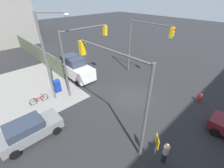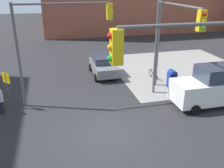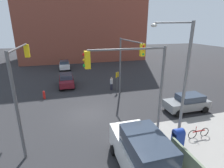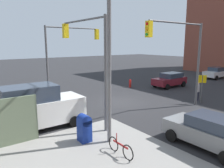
{
  "view_description": "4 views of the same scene",
  "coord_description": "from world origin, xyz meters",
  "px_view_note": "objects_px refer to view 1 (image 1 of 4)",
  "views": [
    {
      "loc": [
        -7.64,
        9.98,
        9.09
      ],
      "look_at": [
        0.31,
        2.5,
        2.47
      ],
      "focal_mm": 24.0,
      "sensor_mm": 36.0,
      "label": 1
    },
    {
      "loc": [
        -2.5,
        -11.11,
        7.52
      ],
      "look_at": [
        0.42,
        0.68,
        2.57
      ],
      "focal_mm": 40.0,
      "sensor_mm": 36.0,
      "label": 2
    },
    {
      "loc": [
        14.41,
        -1.74,
        7.64
      ],
      "look_at": [
        -0.79,
        2.47,
        2.48
      ],
      "focal_mm": 28.0,
      "sensor_mm": 36.0,
      "label": 3
    },
    {
      "loc": [
        11.36,
        14.31,
        4.99
      ],
      "look_at": [
        0.69,
        -0.03,
        1.64
      ],
      "focal_mm": 35.0,
      "sensor_mm": 36.0,
      "label": 4
    }
  ],
  "objects_px": {
    "hatchback_gray": "(30,130)",
    "bicycle_leaning_on_fence": "(39,99)",
    "traffic_signal_nw_corner": "(116,80)",
    "pedestrian_crossing": "(165,153)",
    "fire_hydrant": "(200,98)",
    "van_white_delivery": "(75,68)",
    "traffic_signal_ne_corner": "(82,48)",
    "traffic_signal_se_corner": "(144,39)",
    "mailbox_blue": "(57,85)",
    "street_lamp_corner": "(49,54)"
  },
  "relations": [
    {
      "from": "traffic_signal_ne_corner",
      "to": "mailbox_blue",
      "type": "relative_size",
      "value": 4.55
    },
    {
      "from": "traffic_signal_ne_corner",
      "to": "hatchback_gray",
      "type": "xyz_separation_m",
      "value": [
        -2.78,
        6.7,
        -3.78
      ]
    },
    {
      "from": "van_white_delivery",
      "to": "fire_hydrant",
      "type": "bearing_deg",
      "value": -154.58
    },
    {
      "from": "street_lamp_corner",
      "to": "hatchback_gray",
      "type": "height_order",
      "value": "street_lamp_corner"
    },
    {
      "from": "mailbox_blue",
      "to": "hatchback_gray",
      "type": "xyz_separation_m",
      "value": [
        -4.48,
        4.18,
        0.08
      ]
    },
    {
      "from": "pedestrian_crossing",
      "to": "street_lamp_corner",
      "type": "bearing_deg",
      "value": 176.07
    },
    {
      "from": "pedestrian_crossing",
      "to": "van_white_delivery",
      "type": "bearing_deg",
      "value": 158.32
    },
    {
      "from": "hatchback_gray",
      "to": "van_white_delivery",
      "type": "height_order",
      "value": "van_white_delivery"
    },
    {
      "from": "traffic_signal_nw_corner",
      "to": "traffic_signal_se_corner",
      "type": "bearing_deg",
      "value": -63.31
    },
    {
      "from": "street_lamp_corner",
      "to": "mailbox_blue",
      "type": "relative_size",
      "value": 5.59
    },
    {
      "from": "fire_hydrant",
      "to": "bicycle_leaning_on_fence",
      "type": "xyz_separation_m",
      "value": [
        10.6,
        11.4,
        -0.14
      ]
    },
    {
      "from": "traffic_signal_ne_corner",
      "to": "hatchback_gray",
      "type": "relative_size",
      "value": 1.57
    },
    {
      "from": "fire_hydrant",
      "to": "bicycle_leaning_on_fence",
      "type": "bearing_deg",
      "value": 47.07
    },
    {
      "from": "traffic_signal_se_corner",
      "to": "street_lamp_corner",
      "type": "bearing_deg",
      "value": 75.7
    },
    {
      "from": "street_lamp_corner",
      "to": "van_white_delivery",
      "type": "height_order",
      "value": "street_lamp_corner"
    },
    {
      "from": "street_lamp_corner",
      "to": "fire_hydrant",
      "type": "bearing_deg",
      "value": -135.51
    },
    {
      "from": "traffic_signal_se_corner",
      "to": "hatchback_gray",
      "type": "relative_size",
      "value": 1.57
    },
    {
      "from": "mailbox_blue",
      "to": "pedestrian_crossing",
      "type": "height_order",
      "value": "pedestrian_crossing"
    },
    {
      "from": "bicycle_leaning_on_fence",
      "to": "van_white_delivery",
      "type": "bearing_deg",
      "value": -69.41
    },
    {
      "from": "traffic_signal_ne_corner",
      "to": "bicycle_leaning_on_fence",
      "type": "distance_m",
      "value": 6.46
    },
    {
      "from": "traffic_signal_se_corner",
      "to": "van_white_delivery",
      "type": "relative_size",
      "value": 1.2
    },
    {
      "from": "traffic_signal_ne_corner",
      "to": "fire_hydrant",
      "type": "height_order",
      "value": "traffic_signal_ne_corner"
    },
    {
      "from": "hatchback_gray",
      "to": "traffic_signal_se_corner",
      "type": "bearing_deg",
      "value": -87.28
    },
    {
      "from": "traffic_signal_nw_corner",
      "to": "mailbox_blue",
      "type": "bearing_deg",
      "value": 3.42
    },
    {
      "from": "traffic_signal_nw_corner",
      "to": "street_lamp_corner",
      "type": "xyz_separation_m",
      "value": [
        7.09,
        1.05,
        0.04
      ]
    },
    {
      "from": "hatchback_gray",
      "to": "van_white_delivery",
      "type": "distance_m",
      "value": 9.47
    },
    {
      "from": "mailbox_blue",
      "to": "bicycle_leaning_on_fence",
      "type": "relative_size",
      "value": 0.82
    },
    {
      "from": "mailbox_blue",
      "to": "fire_hydrant",
      "type": "xyz_separation_m",
      "value": [
        -11.2,
        -9.2,
        -0.28
      ]
    },
    {
      "from": "street_lamp_corner",
      "to": "van_white_delivery",
      "type": "bearing_deg",
      "value": -54.25
    },
    {
      "from": "street_lamp_corner",
      "to": "bicycle_leaning_on_fence",
      "type": "bearing_deg",
      "value": 67.74
    },
    {
      "from": "hatchback_gray",
      "to": "pedestrian_crossing",
      "type": "distance_m",
      "value": 9.24
    },
    {
      "from": "traffic_signal_se_corner",
      "to": "street_lamp_corner",
      "type": "height_order",
      "value": "street_lamp_corner"
    },
    {
      "from": "fire_hydrant",
      "to": "bicycle_leaning_on_fence",
      "type": "distance_m",
      "value": 15.56
    },
    {
      "from": "fire_hydrant",
      "to": "van_white_delivery",
      "type": "height_order",
      "value": "van_white_delivery"
    },
    {
      "from": "traffic_signal_ne_corner",
      "to": "mailbox_blue",
      "type": "height_order",
      "value": "traffic_signal_ne_corner"
    },
    {
      "from": "hatchback_gray",
      "to": "street_lamp_corner",
      "type": "bearing_deg",
      "value": -48.49
    },
    {
      "from": "van_white_delivery",
      "to": "pedestrian_crossing",
      "type": "height_order",
      "value": "van_white_delivery"
    },
    {
      "from": "traffic_signal_nw_corner",
      "to": "van_white_delivery",
      "type": "xyz_separation_m",
      "value": [
        9.79,
        -2.7,
        -3.39
      ]
    },
    {
      "from": "traffic_signal_nw_corner",
      "to": "pedestrian_crossing",
      "type": "distance_m",
      "value": 5.32
    },
    {
      "from": "fire_hydrant",
      "to": "van_white_delivery",
      "type": "relative_size",
      "value": 0.17
    },
    {
      "from": "fire_hydrant",
      "to": "pedestrian_crossing",
      "type": "height_order",
      "value": "pedestrian_crossing"
    },
    {
      "from": "traffic_signal_se_corner",
      "to": "van_white_delivery",
      "type": "height_order",
      "value": "traffic_signal_se_corner"
    },
    {
      "from": "street_lamp_corner",
      "to": "mailbox_blue",
      "type": "height_order",
      "value": "street_lamp_corner"
    },
    {
      "from": "traffic_signal_nw_corner",
      "to": "pedestrian_crossing",
      "type": "relative_size",
      "value": 3.94
    },
    {
      "from": "bicycle_leaning_on_fence",
      "to": "traffic_signal_se_corner",
      "type": "bearing_deg",
      "value": -105.46
    },
    {
      "from": "mailbox_blue",
      "to": "traffic_signal_se_corner",
      "type": "bearing_deg",
      "value": -111.99
    },
    {
      "from": "traffic_signal_se_corner",
      "to": "bicycle_leaning_on_fence",
      "type": "bearing_deg",
      "value": 74.54
    },
    {
      "from": "traffic_signal_se_corner",
      "to": "mailbox_blue",
      "type": "bearing_deg",
      "value": 68.01
    },
    {
      "from": "hatchback_gray",
      "to": "bicycle_leaning_on_fence",
      "type": "xyz_separation_m",
      "value": [
        3.88,
        -1.98,
        -0.5
      ]
    },
    {
      "from": "traffic_signal_se_corner",
      "to": "traffic_signal_ne_corner",
      "type": "distance_m",
      "value": 7.3
    }
  ]
}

